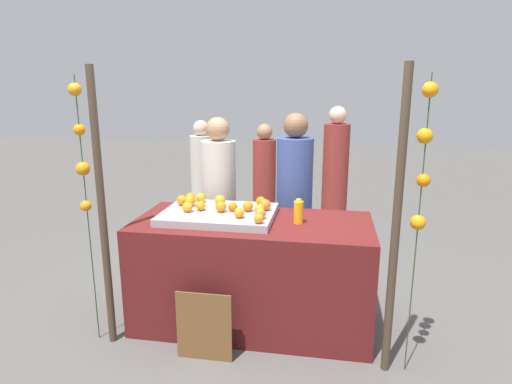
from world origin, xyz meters
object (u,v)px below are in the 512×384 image
at_px(stall_counter, 253,272).
at_px(orange_1, 220,200).
at_px(orange_0, 248,206).
at_px(chalkboard_sign, 204,327).
at_px(vendor_right, 294,209).
at_px(juice_bottle, 298,212).
at_px(vendor_left, 219,208).

xyz_separation_m(stall_counter, orange_1, (-0.31, 0.18, 0.55)).
relative_size(orange_0, orange_1, 0.92).
distance_m(stall_counter, chalkboard_sign, 0.65).
xyz_separation_m(stall_counter, vendor_right, (0.27, 0.73, 0.35)).
distance_m(stall_counter, juice_bottle, 0.64).
bearing_deg(chalkboard_sign, vendor_left, 99.39).
xyz_separation_m(orange_0, vendor_right, (0.32, 0.68, -0.20)).
bearing_deg(orange_0, chalkboard_sign, -107.50).
bearing_deg(stall_counter, juice_bottle, -0.26).
height_order(orange_0, chalkboard_sign, orange_0).
bearing_deg(juice_bottle, vendor_left, 139.28).
bearing_deg(orange_0, vendor_right, 64.85).
relative_size(vendor_left, vendor_right, 0.97).
relative_size(chalkboard_sign, vendor_left, 0.32).
height_order(chalkboard_sign, vendor_right, vendor_right).
distance_m(orange_0, vendor_right, 0.77).
relative_size(chalkboard_sign, vendor_right, 0.31).
height_order(orange_0, orange_1, orange_1).
bearing_deg(chalkboard_sign, stall_counter, 66.49).
xyz_separation_m(juice_bottle, chalkboard_sign, (-0.61, -0.57, -0.72)).
bearing_deg(vendor_right, juice_bottle, -82.67).
distance_m(stall_counter, orange_0, 0.55).
bearing_deg(orange_1, vendor_right, 43.45).
relative_size(stall_counter, vendor_right, 1.11).
bearing_deg(chalkboard_sign, orange_0, 72.50).
bearing_deg(vendor_left, chalkboard_sign, -80.61).
distance_m(juice_bottle, vendor_right, 0.76).
bearing_deg(juice_bottle, stall_counter, 179.74).
height_order(stall_counter, orange_1, orange_1).
bearing_deg(orange_0, vendor_left, 122.34).
height_order(orange_1, chalkboard_sign, orange_1).
height_order(chalkboard_sign, vendor_left, vendor_left).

